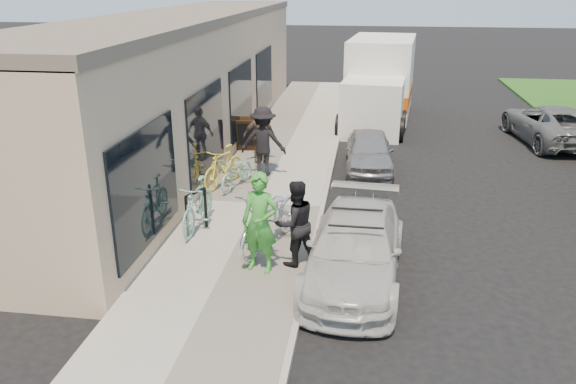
{
  "coord_description": "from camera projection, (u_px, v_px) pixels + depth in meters",
  "views": [
    {
      "loc": [
        0.5,
        -9.27,
        5.19
      ],
      "look_at": [
        -1.05,
        1.49,
        1.05
      ],
      "focal_mm": 35.0,
      "sensor_mm": 36.0,
      "label": 1
    }
  ],
  "objects": [
    {
      "name": "cruiser_bike_c",
      "position": [
        223.0,
        167.0,
        14.43
      ],
      "size": [
        1.05,
        1.79,
        1.04
      ],
      "primitive_type": "imported",
      "rotation": [
        0.0,
        0.0,
        -0.35
      ],
      "color": "yellow",
      "rests_on": "sidewalk"
    },
    {
      "name": "man_standing",
      "position": [
        295.0,
        223.0,
        10.34
      ],
      "size": [
        1.02,
        0.97,
        1.65
      ],
      "primitive_type": "imported",
      "rotation": [
        0.0,
        0.0,
        3.75
      ],
      "color": "black",
      "rests_on": "sidewalk"
    },
    {
      "name": "cruiser_bike_a",
      "position": [
        198.0,
        205.0,
        11.91
      ],
      "size": [
        0.61,
        1.84,
        1.09
      ],
      "primitive_type": "imported",
      "rotation": [
        0.0,
        0.0,
        -0.06
      ],
      "color": "#7FBDAC",
      "rests_on": "sidewalk"
    },
    {
      "name": "sedan_white",
      "position": [
        355.0,
        248.0,
        10.22
      ],
      "size": [
        1.95,
        4.23,
        1.24
      ],
      "rotation": [
        0.0,
        0.0,
        -0.07
      ],
      "color": "#BCBBB7",
      "rests_on": "ground"
    },
    {
      "name": "bike_rack",
      "position": [
        196.0,
        207.0,
        11.77
      ],
      "size": [
        0.3,
        0.6,
        0.92
      ],
      "rotation": [
        0.0,
        0.0,
        -0.42
      ],
      "color": "black",
      "rests_on": "sidewalk"
    },
    {
      "name": "curb",
      "position": [
        322.0,
        210.0,
        13.3
      ],
      "size": [
        0.12,
        34.0,
        0.13
      ],
      "primitive_type": "cube",
      "color": "#9A948D",
      "rests_on": "ground"
    },
    {
      "name": "woman_rider",
      "position": [
        260.0,
        223.0,
        10.07
      ],
      "size": [
        0.77,
        0.6,
        1.88
      ],
      "primitive_type": "imported",
      "rotation": [
        0.0,
        0.0,
        -0.23
      ],
      "color": "green",
      "rests_on": "sidewalk"
    },
    {
      "name": "sandwich_board",
      "position": [
        246.0,
        134.0,
        17.47
      ],
      "size": [
        0.66,
        0.67,
        1.0
      ],
      "rotation": [
        0.0,
        0.0,
        0.09
      ],
      "color": "#311D0D",
      "rests_on": "sidewalk"
    },
    {
      "name": "moving_truck",
      "position": [
        379.0,
        85.0,
        21.62
      ],
      "size": [
        2.93,
        6.45,
        3.08
      ],
      "rotation": [
        0.0,
        0.0,
        -0.1
      ],
      "color": "white",
      "rests_on": "ground"
    },
    {
      "name": "sedan_silver",
      "position": [
        369.0,
        151.0,
        16.09
      ],
      "size": [
        1.45,
        3.34,
        1.12
      ],
      "primitive_type": "imported",
      "rotation": [
        0.0,
        0.0,
        0.04
      ],
      "color": "gray",
      "rests_on": "ground"
    },
    {
      "name": "storefront",
      "position": [
        187.0,
        82.0,
        17.82
      ],
      "size": [
        3.6,
        20.0,
        4.22
      ],
      "color": "#C6AA89",
      "rests_on": "ground"
    },
    {
      "name": "tandem_bike",
      "position": [
        271.0,
        218.0,
        11.06
      ],
      "size": [
        1.49,
        2.52,
        1.25
      ],
      "primitive_type": "imported",
      "rotation": [
        0.0,
        0.0,
        -0.3
      ],
      "color": "silver",
      "rests_on": "sidewalk"
    },
    {
      "name": "far_car_gray",
      "position": [
        550.0,
        124.0,
        18.85
      ],
      "size": [
        2.68,
        4.78,
        1.26
      ],
      "primitive_type": "imported",
      "rotation": [
        0.0,
        0.0,
        3.28
      ],
      "color": "#5D5F62",
      "rests_on": "ground"
    },
    {
      "name": "bystander_a",
      "position": [
        263.0,
        141.0,
        15.08
      ],
      "size": [
        1.24,
        0.72,
        1.9
      ],
      "primitive_type": "imported",
      "rotation": [
        0.0,
        0.0,
        3.16
      ],
      "color": "black",
      "rests_on": "sidewalk"
    },
    {
      "name": "bystander_b",
      "position": [
        259.0,
        136.0,
        16.23
      ],
      "size": [
        1.01,
        0.72,
        1.59
      ],
      "primitive_type": "imported",
      "rotation": [
        0.0,
        0.0,
        0.4
      ],
      "color": "brown",
      "rests_on": "sidewalk"
    },
    {
      "name": "ground",
      "position": [
        332.0,
        275.0,
        10.49
      ],
      "size": [
        120.0,
        120.0,
        0.0
      ],
      "primitive_type": "plane",
      "color": "black",
      "rests_on": "ground"
    },
    {
      "name": "sidewalk",
      "position": [
        258.0,
        206.0,
        13.51
      ],
      "size": [
        3.0,
        34.0,
        0.15
      ],
      "primitive_type": "cube",
      "color": "#A09D90",
      "rests_on": "ground"
    },
    {
      "name": "cruiser_bike_b",
      "position": [
        237.0,
        172.0,
        14.36
      ],
      "size": [
        0.93,
        1.68,
        0.84
      ],
      "primitive_type": "imported",
      "rotation": [
        0.0,
        0.0,
        -0.25
      ],
      "color": "#7FBDAC",
      "rests_on": "sidewalk"
    }
  ]
}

